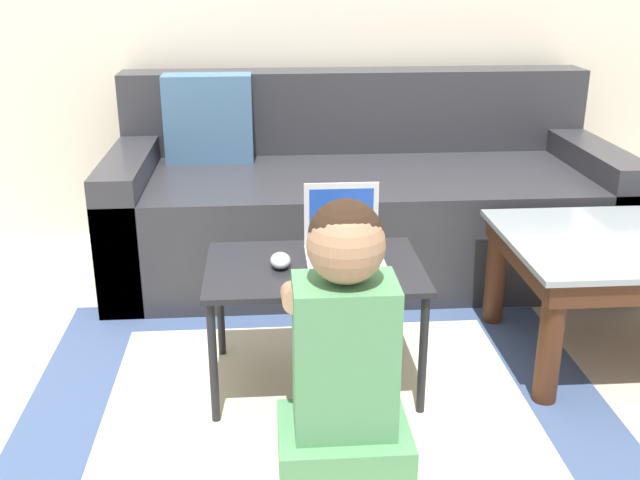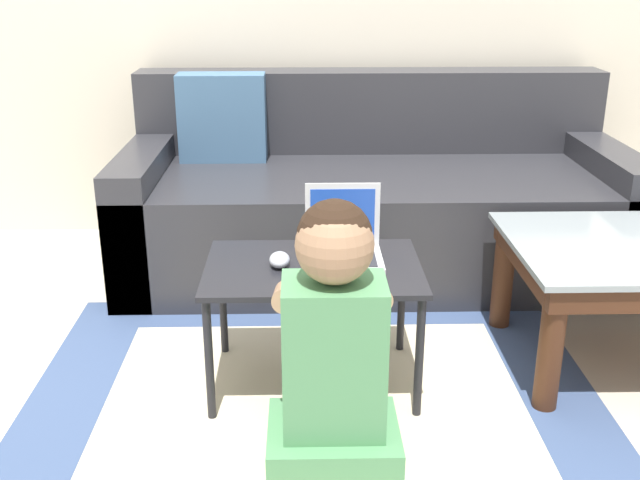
{
  "view_description": "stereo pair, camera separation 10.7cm",
  "coord_description": "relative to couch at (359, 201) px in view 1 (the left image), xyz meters",
  "views": [
    {
      "loc": [
        -0.18,
        -1.97,
        1.2
      ],
      "look_at": [
        -0.02,
        0.07,
        0.45
      ],
      "focal_mm": 42.0,
      "sensor_mm": 36.0,
      "label": 1
    },
    {
      "loc": [
        -0.07,
        -1.98,
        1.2
      ],
      "look_at": [
        -0.02,
        0.07,
        0.45
      ],
      "focal_mm": 42.0,
      "sensor_mm": 36.0,
      "label": 2
    }
  ],
  "objects": [
    {
      "name": "laptop_desk",
      "position": [
        -0.26,
        -0.98,
        0.07
      ],
      "size": [
        0.62,
        0.43,
        0.39
      ],
      "color": "black",
      "rests_on": "ground_plane"
    },
    {
      "name": "laptop",
      "position": [
        -0.17,
        -0.94,
        0.15
      ],
      "size": [
        0.22,
        0.2,
        0.21
      ],
      "color": "silver",
      "rests_on": "laptop_desk"
    },
    {
      "name": "person_seated",
      "position": [
        -0.22,
        -1.41,
        0.06
      ],
      "size": [
        0.32,
        0.36,
        0.72
      ],
      "color": "#518E5B",
      "rests_on": "ground_plane"
    },
    {
      "name": "couch",
      "position": [
        0.0,
        0.0,
        0.0
      ],
      "size": [
        2.02,
        0.9,
        0.78
      ],
      "color": "#2D2D33",
      "rests_on": "ground_plane"
    },
    {
      "name": "computer_mouse",
      "position": [
        -0.35,
        -0.98,
        0.13
      ],
      "size": [
        0.06,
        0.09,
        0.04
      ],
      "color": "#B2B7C1",
      "rests_on": "laptop_desk"
    },
    {
      "name": "area_rug",
      "position": [
        -0.26,
        -1.19,
        -0.27
      ],
      "size": [
        1.69,
        1.62,
        0.01
      ],
      "color": "#3D517A",
      "rests_on": "ground_plane"
    },
    {
      "name": "ground_plane",
      "position": [
        -0.22,
        -0.99,
        -0.27
      ],
      "size": [
        16.0,
        16.0,
        0.0
      ],
      "primitive_type": "plane",
      "color": "beige"
    }
  ]
}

